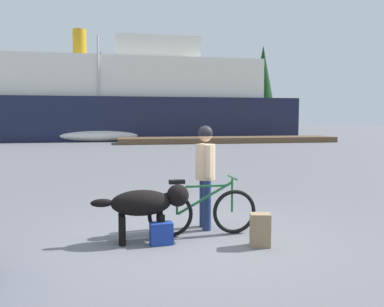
# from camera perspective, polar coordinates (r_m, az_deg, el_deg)

# --- Properties ---
(ground_plane) EXTENTS (160.00, 160.00, 0.00)m
(ground_plane) POSITION_cam_1_polar(r_m,az_deg,el_deg) (6.10, -0.23, -12.09)
(ground_plane) COLOR slate
(bicycle) EXTENTS (1.70, 0.44, 0.90)m
(bicycle) POSITION_cam_1_polar(r_m,az_deg,el_deg) (6.18, 1.43, -8.24)
(bicycle) COLOR black
(bicycle) RESTS_ON ground_plane
(person_cyclist) EXTENTS (0.32, 0.53, 1.68)m
(person_cyclist) POSITION_cam_1_polar(r_m,az_deg,el_deg) (6.46, 1.91, -1.99)
(person_cyclist) COLOR navy
(person_cyclist) RESTS_ON ground_plane
(dog) EXTENTS (1.42, 0.44, 0.83)m
(dog) POSITION_cam_1_polar(r_m,az_deg,el_deg) (5.88, -6.44, -7.10)
(dog) COLOR black
(dog) RESTS_ON ground_plane
(backpack) EXTENTS (0.32, 0.26, 0.47)m
(backpack) POSITION_cam_1_polar(r_m,az_deg,el_deg) (5.79, 9.69, -10.70)
(backpack) COLOR #8C7251
(backpack) RESTS_ON ground_plane
(handbag_pannier) EXTENTS (0.33, 0.20, 0.32)m
(handbag_pannier) POSITION_cam_1_polar(r_m,az_deg,el_deg) (5.83, -4.40, -11.30)
(handbag_pannier) COLOR navy
(handbag_pannier) RESTS_ON ground_plane
(dock_pier) EXTENTS (16.05, 3.00, 0.40)m
(dock_pier) POSITION_cam_1_polar(r_m,az_deg,el_deg) (29.68, 5.12, 1.97)
(dock_pier) COLOR brown
(dock_pier) RESTS_ON ground_plane
(ferry_boat) EXTENTS (28.57, 7.56, 9.04)m
(ferry_boat) POSITION_cam_1_polar(r_m,az_deg,el_deg) (34.71, -9.65, 7.33)
(ferry_boat) COLOR #191E38
(ferry_boat) RESTS_ON ground_plane
(sailboat_moored) EXTENTS (6.62, 1.85, 7.96)m
(sailboat_moored) POSITION_cam_1_polar(r_m,az_deg,el_deg) (31.39, -13.04, 2.58)
(sailboat_moored) COLOR silver
(sailboat_moored) RESTS_ON ground_plane
(pine_tree_far_left) EXTENTS (4.00, 4.00, 8.57)m
(pine_tree_far_left) POSITION_cam_1_polar(r_m,az_deg,el_deg) (53.72, -18.08, 8.58)
(pine_tree_far_left) COLOR #4C331E
(pine_tree_far_left) RESTS_ON ground_plane
(pine_tree_center) EXTENTS (4.33, 4.33, 9.83)m
(pine_tree_center) POSITION_cam_1_polar(r_m,az_deg,el_deg) (50.92, -12.84, 10.37)
(pine_tree_center) COLOR #4C331E
(pine_tree_center) RESTS_ON ground_plane
(pine_tree_far_right) EXTENTS (3.47, 3.47, 11.56)m
(pine_tree_far_right) POSITION_cam_1_polar(r_m,az_deg,el_deg) (56.01, 10.08, 10.30)
(pine_tree_far_right) COLOR #4C331E
(pine_tree_far_right) RESTS_ON ground_plane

